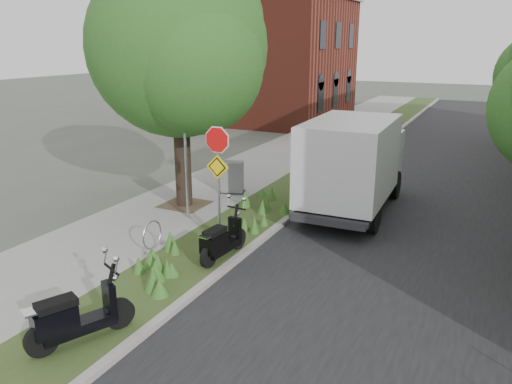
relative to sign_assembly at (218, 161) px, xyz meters
The scene contains 14 objects.
ground 2.78m from the sign_assembly, 22.62° to the right, with size 120.00×120.00×0.00m, color #4C5147.
sidewalk_near 10.10m from the sign_assembly, 106.84° to the left, with size 3.50×60.00×0.12m, color gray.
verge 9.69m from the sign_assembly, 90.61° to the left, with size 2.00×60.00×0.12m, color #32481F.
kerb_near 9.73m from the sign_assembly, 84.54° to the left, with size 0.20×60.00×0.13m, color #9E9991.
road 10.65m from the sign_assembly, 64.96° to the left, with size 7.00×60.00×0.01m, color black.
street_tree_main 4.30m from the sign_assembly, 139.63° to the left, with size 6.21×5.54×7.66m.
bare_post 2.18m from the sign_assembly, 145.95° to the left, with size 0.08×0.08×4.00m.
bike_hoop 2.54m from the sign_assembly, 137.69° to the right, with size 0.06×0.78×0.77m.
sign_assembly is the anchor object (origin of this frame).
brick_building 22.97m from the sign_assembly, 110.72° to the left, with size 9.40×10.40×8.30m.
scooter_near 2.16m from the sign_assembly, 59.90° to the right, with size 0.47×1.83×0.87m.
scooter_far 5.56m from the sign_assembly, 89.37° to the right, with size 1.00×1.84×0.94m.
box_truck 4.94m from the sign_assembly, 60.62° to the left, with size 2.44×5.76×2.58m.
utility_cabinet 4.82m from the sign_assembly, 114.22° to the left, with size 0.96×0.78×1.11m.
Camera 1 is at (4.92, -10.11, 5.24)m, focal length 35.00 mm.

